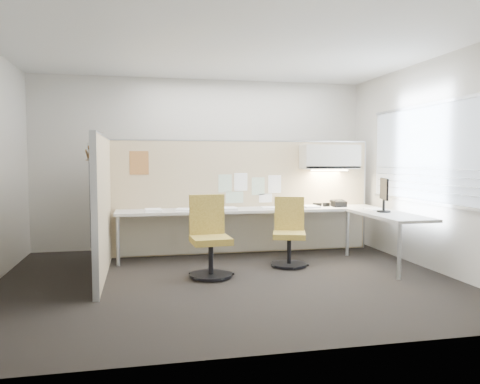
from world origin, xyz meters
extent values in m
cube|color=black|center=(0.00, 0.00, -0.01)|extent=(5.50, 4.50, 0.01)
cube|color=white|center=(0.00, 0.00, 2.80)|extent=(5.50, 4.50, 0.01)
cube|color=beige|center=(0.00, 2.25, 1.40)|extent=(5.50, 0.02, 2.80)
cube|color=beige|center=(0.00, -2.25, 1.40)|extent=(5.50, 0.02, 2.80)
cube|color=beige|center=(2.75, 0.00, 1.40)|extent=(0.02, 4.50, 2.80)
cube|color=#ACB9C7|center=(2.73, 0.00, 1.55)|extent=(0.01, 2.80, 1.30)
cube|color=tan|center=(0.55, 1.60, 0.88)|extent=(4.10, 0.06, 1.75)
cube|color=tan|center=(-1.50, 0.50, 0.88)|extent=(0.06, 2.20, 1.75)
cube|color=beige|center=(0.60, 1.27, 0.71)|extent=(4.00, 0.60, 0.04)
cube|color=beige|center=(2.30, 0.23, 0.71)|extent=(0.60, 1.47, 0.04)
cube|color=beige|center=(0.60, 1.54, 0.34)|extent=(3.90, 0.02, 0.64)
cylinder|color=#A5A8AA|center=(-1.35, 1.02, 0.34)|extent=(0.05, 0.05, 0.69)
cylinder|color=#A5A8AA|center=(2.05, -0.45, 0.34)|extent=(0.05, 0.05, 0.69)
cylinder|color=#A5A8AA|center=(2.05, 1.02, 0.34)|extent=(0.05, 0.05, 0.69)
cube|color=beige|center=(1.90, 1.39, 1.51)|extent=(0.90, 0.36, 0.38)
cube|color=#FFEABF|center=(1.90, 1.39, 1.30)|extent=(0.60, 0.06, 0.02)
cube|color=#8CBF8C|center=(0.25, 1.57, 1.10)|extent=(0.21, 0.00, 0.28)
cube|color=white|center=(0.50, 1.57, 1.12)|extent=(0.21, 0.00, 0.28)
cube|color=#8CBF8C|center=(0.78, 1.57, 1.05)|extent=(0.21, 0.00, 0.28)
cube|color=white|center=(1.05, 1.57, 1.08)|extent=(0.21, 0.00, 0.28)
cube|color=#8CBF8C|center=(0.40, 1.57, 0.88)|extent=(0.28, 0.00, 0.18)
cube|color=white|center=(0.90, 1.57, 0.86)|extent=(0.21, 0.00, 0.14)
cube|color=orange|center=(-1.05, 1.57, 1.42)|extent=(0.28, 0.00, 0.35)
cylinder|color=black|center=(-0.19, 0.13, 0.03)|extent=(0.53, 0.53, 0.03)
cylinder|color=black|center=(-0.19, 0.13, 0.24)|extent=(0.06, 0.06, 0.41)
cube|color=#D5BA4F|center=(-0.19, 0.13, 0.47)|extent=(0.50, 0.50, 0.08)
cube|color=#D5BA4F|center=(-0.20, 0.36, 0.77)|extent=(0.45, 0.09, 0.51)
cylinder|color=black|center=(0.95, 0.51, 0.03)|extent=(0.49, 0.49, 0.03)
cylinder|color=black|center=(0.95, 0.51, 0.22)|extent=(0.06, 0.06, 0.38)
cube|color=#D5BA4F|center=(0.95, 0.51, 0.44)|extent=(0.55, 0.55, 0.08)
cube|color=#D5BA4F|center=(1.02, 0.71, 0.71)|extent=(0.41, 0.18, 0.47)
cylinder|color=black|center=(2.30, 0.40, 0.74)|extent=(0.19, 0.19, 0.02)
cylinder|color=black|center=(2.30, 0.40, 0.82)|extent=(0.04, 0.04, 0.17)
cube|color=black|center=(2.30, 0.40, 1.06)|extent=(0.16, 0.44, 0.30)
cube|color=black|center=(2.30, 0.40, 1.06)|extent=(0.13, 0.40, 0.26)
cube|color=black|center=(2.00, 1.24, 0.78)|extent=(0.21, 0.20, 0.12)
cylinder|color=black|center=(1.91, 1.26, 0.81)|extent=(0.04, 0.17, 0.04)
cube|color=black|center=(1.71, 1.42, 0.76)|extent=(0.15, 0.08, 0.05)
cube|color=black|center=(1.83, 1.32, 0.76)|extent=(0.11, 0.09, 0.06)
cube|color=silver|center=(-1.50, -0.14, 1.77)|extent=(0.14, 0.02, 0.02)
cylinder|color=silver|center=(-1.57, -0.14, 1.69)|extent=(0.02, 0.02, 0.14)
cube|color=#AD7F4C|center=(-1.57, -0.14, 1.56)|extent=(0.02, 0.39, 0.12)
cube|color=#AD7F4C|center=(-1.60, -0.11, 1.52)|extent=(0.02, 0.39, 0.12)
cube|color=#9C9AA4|center=(-1.58, -0.19, 0.99)|extent=(0.01, 0.07, 0.98)
cube|color=white|center=(-0.86, 1.21, 0.75)|extent=(0.24, 0.30, 0.03)
cube|color=white|center=(-0.41, 1.26, 0.74)|extent=(0.28, 0.34, 0.02)
cube|color=white|center=(0.23, 1.14, 0.75)|extent=(0.24, 0.31, 0.04)
cube|color=white|center=(0.88, 1.26, 0.74)|extent=(0.25, 0.32, 0.02)
cube|color=white|center=(1.53, 1.27, 0.74)|extent=(0.25, 0.32, 0.03)
cube|color=white|center=(2.34, 0.74, 0.74)|extent=(0.25, 0.31, 0.02)
camera|label=1|loc=(-1.03, -5.56, 1.47)|focal=35.00mm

